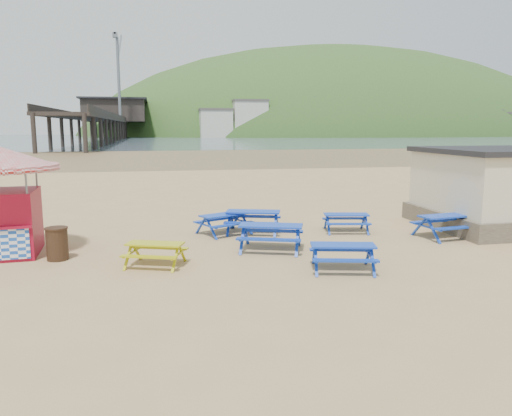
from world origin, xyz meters
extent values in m
plane|color=tan|center=(0.00, 0.00, 0.00)|extent=(400.00, 400.00, 0.00)
plane|color=brown|center=(0.00, 55.00, 0.00)|extent=(400.00, 400.00, 0.00)
plane|color=#435460|center=(0.00, 170.00, 0.01)|extent=(400.00, 400.00, 0.00)
cube|color=#0537AC|center=(-1.44, 1.82, 0.73)|extent=(1.93, 1.42, 0.05)
cube|color=#0537AC|center=(-1.70, 2.37, 0.45)|extent=(1.74, 1.01, 0.05)
cube|color=#0537AC|center=(-1.18, 1.28, 0.45)|extent=(1.74, 1.01, 0.05)
cube|color=#0537AC|center=(-0.33, 1.80, 0.82)|extent=(2.15, 1.35, 0.06)
cube|color=#0537AC|center=(-0.13, 2.44, 0.50)|extent=(2.00, 0.87, 0.06)
cube|color=#0537AC|center=(-0.53, 1.16, 0.50)|extent=(2.00, 0.87, 0.06)
cube|color=#0537AC|center=(3.19, 1.25, 0.68)|extent=(1.76, 0.97, 0.05)
cube|color=#0537AC|center=(3.30, 1.80, 0.42)|extent=(1.68, 0.56, 0.05)
cube|color=#0537AC|center=(3.08, 0.71, 0.42)|extent=(1.68, 0.56, 0.05)
cube|color=#0537AC|center=(-0.29, -0.98, 0.82)|extent=(2.17, 1.42, 0.06)
cube|color=#0537AC|center=(-0.07, -0.35, 0.51)|extent=(2.00, 0.94, 0.06)
cube|color=#0537AC|center=(-0.52, -1.62, 0.51)|extent=(2.00, 0.94, 0.06)
cube|color=#0537AC|center=(1.15, -3.64, 0.72)|extent=(1.89, 1.10, 0.05)
cube|color=#0537AC|center=(1.29, -3.06, 0.44)|extent=(1.78, 0.67, 0.05)
cube|color=#0537AC|center=(1.01, -4.21, 0.44)|extent=(1.78, 0.67, 0.05)
cube|color=#0537AC|center=(6.35, -0.41, 0.80)|extent=(2.06, 1.05, 0.05)
cube|color=#0537AC|center=(6.25, 0.24, 0.49)|extent=(1.99, 0.56, 0.05)
cube|color=#0537AC|center=(6.45, -1.05, 0.49)|extent=(1.99, 0.56, 0.05)
cube|color=#9BAD08|center=(-3.98, -2.12, 0.66)|extent=(1.73, 1.15, 0.04)
cube|color=#9BAD08|center=(-3.80, -1.61, 0.40)|extent=(1.59, 0.77, 0.04)
cube|color=#9BAD08|center=(-4.17, -2.63, 0.40)|extent=(1.59, 0.77, 0.04)
cylinder|color=#351E13|center=(-6.88, -0.85, 0.48)|extent=(0.63, 0.63, 0.96)
cylinder|color=#351E13|center=(-6.88, -0.85, 0.97)|extent=(0.68, 0.68, 0.05)
cube|color=black|center=(-18.00, 175.00, 6.00)|extent=(9.00, 220.00, 0.60)
cube|color=black|center=(-18.00, 186.00, 10.00)|extent=(22.00, 30.00, 8.00)
cube|color=black|center=(-18.00, 186.00, 14.30)|extent=(24.00, 32.00, 0.60)
cylinder|color=slate|center=(-15.00, 164.00, 20.00)|extent=(1.00, 1.00, 28.00)
cube|color=slate|center=(-15.00, 178.00, 33.00)|extent=(0.60, 25.63, 12.38)
ellipsoid|color=#2D4C1E|center=(90.00, 230.00, -10.00)|extent=(264.00, 144.00, 108.00)
camera|label=1|loc=(-3.92, -16.40, 3.97)|focal=35.00mm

